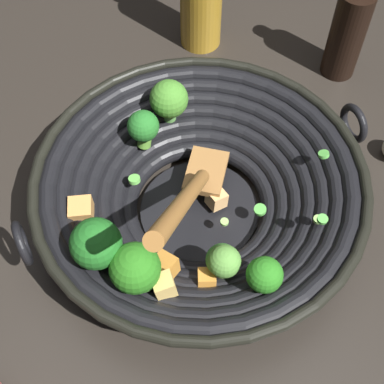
# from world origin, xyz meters

# --- Properties ---
(ground_plane) EXTENTS (4.00, 4.00, 0.00)m
(ground_plane) POSITION_xyz_m (0.00, 0.00, 0.00)
(ground_plane) COLOR #28231E
(wok) EXTENTS (0.42, 0.45, 0.26)m
(wok) POSITION_xyz_m (0.00, -0.00, 0.06)
(wok) COLOR black
(wok) RESTS_ON ground
(soy_sauce_bottle) EXTENTS (0.05, 0.05, 0.20)m
(soy_sauce_bottle) POSITION_xyz_m (-0.21, 0.28, 0.08)
(soy_sauce_bottle) COLOR black
(soy_sauce_bottle) RESTS_ON ground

